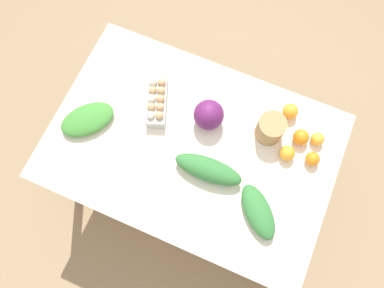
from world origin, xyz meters
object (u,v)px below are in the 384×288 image
(paper_bag, at_px, (270,129))
(greens_bunch_kale, at_px, (258,212))
(egg_carton, at_px, (157,101))
(orange_0, at_px, (290,111))
(orange_2, at_px, (313,159))
(orange_4, at_px, (317,139))
(greens_bunch_dandelion, at_px, (87,119))
(orange_1, at_px, (301,137))
(cabbage_purple, at_px, (209,115))
(greens_bunch_beet_tops, at_px, (208,169))
(orange_3, at_px, (287,153))

(paper_bag, relative_size, greens_bunch_kale, 0.51)
(egg_carton, relative_size, orange_0, 3.58)
(orange_2, relative_size, orange_4, 1.04)
(greens_bunch_dandelion, xyz_separation_m, orange_1, (-1.01, -0.33, 0.01))
(orange_0, bearing_deg, cabbage_purple, 27.90)
(greens_bunch_beet_tops, height_order, orange_4, greens_bunch_beet_tops)
(egg_carton, distance_m, orange_3, 0.69)
(egg_carton, height_order, paper_bag, paper_bag)
(orange_3, bearing_deg, orange_4, -131.25)
(orange_4, bearing_deg, orange_0, -26.27)
(orange_2, bearing_deg, greens_bunch_kale, 65.58)
(egg_carton, relative_size, greens_bunch_kale, 1.05)
(cabbage_purple, bearing_deg, paper_bag, -169.85)
(orange_0, bearing_deg, greens_bunch_dandelion, 25.52)
(orange_1, bearing_deg, cabbage_purple, 10.30)
(greens_bunch_dandelion, bearing_deg, orange_3, -167.04)
(cabbage_purple, distance_m, egg_carton, 0.28)
(greens_bunch_kale, xyz_separation_m, orange_1, (-0.07, -0.42, 0.00))
(greens_bunch_beet_tops, relative_size, orange_2, 4.82)
(greens_bunch_beet_tops, bearing_deg, cabbage_purple, -67.88)
(greens_bunch_dandelion, height_order, orange_0, orange_0)
(paper_bag, relative_size, orange_1, 1.74)
(greens_bunch_kale, height_order, orange_0, orange_0)
(greens_bunch_beet_tops, bearing_deg, paper_bag, -123.57)
(egg_carton, xyz_separation_m, orange_1, (-0.73, -0.10, -0.00))
(paper_bag, xyz_separation_m, greens_bunch_dandelion, (0.85, 0.30, -0.04))
(paper_bag, xyz_separation_m, greens_bunch_beet_tops, (0.20, 0.30, -0.02))
(cabbage_purple, xyz_separation_m, paper_bag, (-0.30, -0.05, -0.01))
(greens_bunch_beet_tops, height_order, orange_2, greens_bunch_beet_tops)
(greens_bunch_kale, xyz_separation_m, orange_0, (0.02, -0.53, 0.00))
(egg_carton, relative_size, paper_bag, 2.06)
(greens_bunch_beet_tops, height_order, orange_3, greens_bunch_beet_tops)
(egg_carton, height_order, greens_bunch_kale, egg_carton)
(paper_bag, bearing_deg, orange_0, -114.15)
(cabbage_purple, height_order, greens_bunch_dandelion, cabbage_purple)
(greens_bunch_kale, height_order, orange_3, same)
(orange_3, bearing_deg, orange_2, -169.88)
(orange_3, bearing_deg, orange_1, -108.65)
(greens_bunch_kale, bearing_deg, orange_1, -99.12)
(paper_bag, relative_size, orange_2, 1.98)
(cabbage_purple, height_order, orange_3, cabbage_purple)
(orange_2, bearing_deg, orange_4, -85.36)
(paper_bag, bearing_deg, greens_bunch_kale, 102.40)
(cabbage_purple, bearing_deg, orange_4, -168.54)
(egg_carton, relative_size, orange_4, 4.24)
(egg_carton, distance_m, orange_1, 0.73)
(greens_bunch_dandelion, height_order, orange_1, orange_1)
(paper_bag, bearing_deg, egg_carton, 7.36)
(orange_1, bearing_deg, orange_0, -49.87)
(paper_bag, distance_m, orange_2, 0.25)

